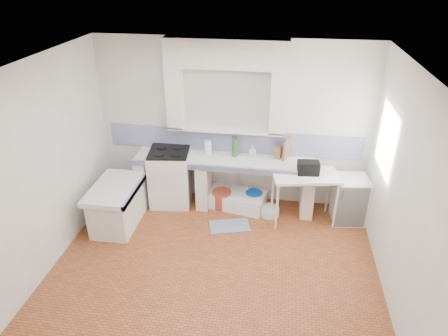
# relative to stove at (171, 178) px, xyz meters

# --- Properties ---
(floor) EXTENTS (4.50, 4.50, 0.00)m
(floor) POSITION_rel_stove_xyz_m (1.03, -1.68, -0.48)
(floor) COLOR #994F2B
(floor) RESTS_ON ground
(ceiling) EXTENTS (4.50, 4.50, 0.00)m
(ceiling) POSITION_rel_stove_xyz_m (1.03, -1.68, 2.32)
(ceiling) COLOR white
(ceiling) RESTS_ON ground
(wall_back) EXTENTS (4.50, 0.00, 4.50)m
(wall_back) POSITION_rel_stove_xyz_m (1.03, 0.32, 0.92)
(wall_back) COLOR white
(wall_back) RESTS_ON ground
(wall_front) EXTENTS (4.50, 0.00, 4.50)m
(wall_front) POSITION_rel_stove_xyz_m (1.03, -3.68, 0.92)
(wall_front) COLOR white
(wall_front) RESTS_ON ground
(wall_left) EXTENTS (0.00, 4.50, 4.50)m
(wall_left) POSITION_rel_stove_xyz_m (-1.22, -1.68, 0.92)
(wall_left) COLOR white
(wall_left) RESTS_ON ground
(wall_right) EXTENTS (0.00, 4.50, 4.50)m
(wall_right) POSITION_rel_stove_xyz_m (3.28, -1.68, 0.92)
(wall_right) COLOR white
(wall_right) RESTS_ON ground
(alcove_mass) EXTENTS (1.90, 0.25, 0.45)m
(alcove_mass) POSITION_rel_stove_xyz_m (0.93, 0.20, 2.10)
(alcove_mass) COLOR white
(alcove_mass) RESTS_ON ground
(window_frame) EXTENTS (0.35, 0.86, 1.06)m
(window_frame) POSITION_rel_stove_xyz_m (3.46, -0.48, 1.12)
(window_frame) COLOR #341C10
(window_frame) RESTS_ON ground
(lace_valance) EXTENTS (0.01, 0.84, 0.24)m
(lace_valance) POSITION_rel_stove_xyz_m (3.31, -0.48, 1.50)
(lace_valance) COLOR white
(lace_valance) RESTS_ON ground
(counter_slab) EXTENTS (3.00, 0.60, 0.08)m
(counter_slab) POSITION_rel_stove_xyz_m (0.93, 0.02, 0.38)
(counter_slab) COLOR white
(counter_slab) RESTS_ON ground
(counter_lip) EXTENTS (3.00, 0.04, 0.10)m
(counter_lip) POSITION_rel_stove_xyz_m (0.93, -0.26, 0.38)
(counter_lip) COLOR navy
(counter_lip) RESTS_ON ground
(counter_pier_left) EXTENTS (0.20, 0.55, 0.82)m
(counter_pier_left) POSITION_rel_stove_xyz_m (-0.47, 0.02, -0.07)
(counter_pier_left) COLOR white
(counter_pier_left) RESTS_ON ground
(counter_pier_mid) EXTENTS (0.20, 0.55, 0.82)m
(counter_pier_mid) POSITION_rel_stove_xyz_m (0.58, 0.02, -0.07)
(counter_pier_mid) COLOR white
(counter_pier_mid) RESTS_ON ground
(counter_pier_right) EXTENTS (0.20, 0.55, 0.82)m
(counter_pier_right) POSITION_rel_stove_xyz_m (2.33, 0.02, -0.07)
(counter_pier_right) COLOR white
(counter_pier_right) RESTS_ON ground
(peninsula_top) EXTENTS (0.70, 1.10, 0.08)m
(peninsula_top) POSITION_rel_stove_xyz_m (-0.67, -0.78, 0.18)
(peninsula_top) COLOR white
(peninsula_top) RESTS_ON ground
(peninsula_base) EXTENTS (0.60, 1.00, 0.62)m
(peninsula_base) POSITION_rel_stove_xyz_m (-0.67, -0.78, -0.17)
(peninsula_base) COLOR white
(peninsula_base) RESTS_ON ground
(peninsula_lip) EXTENTS (0.04, 1.10, 0.10)m
(peninsula_lip) POSITION_rel_stove_xyz_m (-0.34, -0.78, 0.18)
(peninsula_lip) COLOR navy
(peninsula_lip) RESTS_ON ground
(backsplash) EXTENTS (4.27, 0.03, 0.40)m
(backsplash) POSITION_rel_stove_xyz_m (1.03, 0.31, 0.62)
(backsplash) COLOR navy
(backsplash) RESTS_ON ground
(stove) EXTENTS (0.75, 0.73, 0.96)m
(stove) POSITION_rel_stove_xyz_m (0.00, 0.00, 0.00)
(stove) COLOR white
(stove) RESTS_ON ground
(sink) EXTENTS (1.06, 0.71, 0.24)m
(sink) POSITION_rel_stove_xyz_m (1.15, 0.03, -0.36)
(sink) COLOR white
(sink) RESTS_ON ground
(side_table) EXTENTS (1.11, 0.74, 0.05)m
(side_table) POSITION_rel_stove_xyz_m (2.26, -0.23, -0.05)
(side_table) COLOR white
(side_table) RESTS_ON ground
(fridge) EXTENTS (0.56, 0.56, 0.77)m
(fridge) POSITION_rel_stove_xyz_m (3.01, -0.11, -0.09)
(fridge) COLOR white
(fridge) RESTS_ON ground
(bucket_red) EXTENTS (0.40, 0.40, 0.31)m
(bucket_red) POSITION_rel_stove_xyz_m (0.90, -0.04, -0.33)
(bucket_red) COLOR #AC3F2C
(bucket_red) RESTS_ON ground
(bucket_orange) EXTENTS (0.33, 0.33, 0.26)m
(bucket_orange) POSITION_rel_stove_xyz_m (1.28, 0.01, -0.35)
(bucket_orange) COLOR #D26021
(bucket_orange) RESTS_ON ground
(bucket_blue) EXTENTS (0.33, 0.33, 0.27)m
(bucket_blue) POSITION_rel_stove_xyz_m (1.44, 0.06, -0.34)
(bucket_blue) COLOR blue
(bucket_blue) RESTS_ON ground
(basin_white) EXTENTS (0.37, 0.37, 0.13)m
(basin_white) POSITION_rel_stove_xyz_m (1.73, -0.17, -0.41)
(basin_white) COLOR white
(basin_white) RESTS_ON ground
(water_bottle_a) EXTENTS (0.11, 0.11, 0.34)m
(water_bottle_a) POSITION_rel_stove_xyz_m (0.95, 0.17, -0.31)
(water_bottle_a) COLOR silver
(water_bottle_a) RESTS_ON ground
(water_bottle_b) EXTENTS (0.10, 0.10, 0.33)m
(water_bottle_b) POSITION_rel_stove_xyz_m (1.31, 0.17, -0.32)
(water_bottle_b) COLOR silver
(water_bottle_b) RESTS_ON ground
(black_bag) EXTENTS (0.35, 0.22, 0.21)m
(black_bag) POSITION_rel_stove_xyz_m (2.29, -0.21, 0.48)
(black_bag) COLOR black
(black_bag) RESTS_ON side_table
(green_bottle_a) EXTENTS (0.08, 0.08, 0.32)m
(green_bottle_a) POSITION_rel_stove_xyz_m (1.09, 0.13, 0.58)
(green_bottle_a) COLOR #2D6929
(green_bottle_a) RESTS_ON counter_slab
(green_bottle_b) EXTENTS (0.09, 0.09, 0.35)m
(green_bottle_b) POSITION_rel_stove_xyz_m (1.08, 0.17, 0.59)
(green_bottle_b) COLOR #2D6929
(green_bottle_b) RESTS_ON counter_slab
(knife_block) EXTENTS (0.13, 0.12, 0.22)m
(knife_block) POSITION_rel_stove_xyz_m (1.80, 0.17, 0.53)
(knife_block) COLOR #996A3D
(knife_block) RESTS_ON counter_slab
(cutting_board) EXTENTS (0.11, 0.23, 0.33)m
(cutting_board) POSITION_rel_stove_xyz_m (1.95, 0.17, 0.59)
(cutting_board) COLOR #996A3D
(cutting_board) RESTS_ON counter_slab
(paper_towel) EXTENTS (0.16, 0.16, 0.25)m
(paper_towel) POSITION_rel_stove_xyz_m (0.63, 0.17, 0.54)
(paper_towel) COLOR white
(paper_towel) RESTS_ON counter_slab
(soap_bottle) EXTENTS (0.12, 0.12, 0.20)m
(soap_bottle) POSITION_rel_stove_xyz_m (1.39, 0.17, 0.52)
(soap_bottle) COLOR white
(soap_bottle) RESTS_ON counter_slab
(rug) EXTENTS (0.71, 0.52, 0.01)m
(rug) POSITION_rel_stove_xyz_m (1.11, -0.60, -0.47)
(rug) COLOR #364B7C
(rug) RESTS_ON ground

